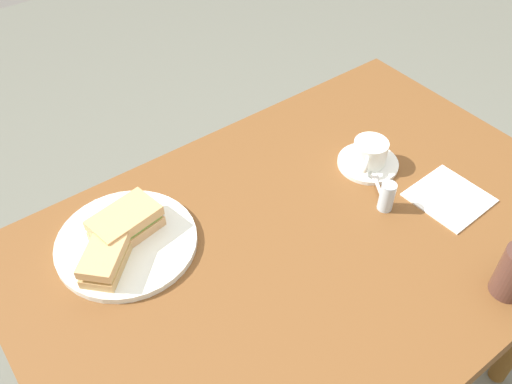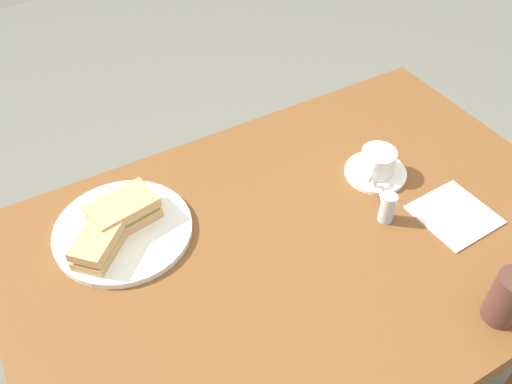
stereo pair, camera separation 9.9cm
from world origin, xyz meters
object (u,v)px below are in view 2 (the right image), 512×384
napkin (454,215)px  salt_shaker (388,208)px  coffee_saucer (375,173)px  spoon (381,193)px  drinking_glass (508,298)px  dining_table (304,260)px  sandwich_front (123,212)px  sandwich_plate (123,230)px  coffee_cup (378,161)px  sandwich_back (102,238)px

napkin → salt_shaker: (-0.13, 0.06, 0.03)m
coffee_saucer → spoon: 0.07m
napkin → drinking_glass: 0.25m
dining_table → sandwich_front: bearing=144.7°
dining_table → napkin: (0.31, -0.11, 0.07)m
napkin → sandwich_plate: bearing=153.9°
coffee_saucer → spoon: spoon is taller
sandwich_front → drinking_glass: size_ratio=1.34×
dining_table → drinking_glass: (0.20, -0.33, 0.13)m
drinking_glass → coffee_saucer: bearing=83.7°
sandwich_plate → salt_shaker: bearing=-26.1°
dining_table → salt_shaker: 0.21m
dining_table → sandwich_plate: sandwich_plate is taller
spoon → salt_shaker: salt_shaker is taller
dining_table → coffee_cup: size_ratio=12.49×
sandwich_plate → drinking_glass: size_ratio=2.59×
coffee_cup → spoon: (-0.04, -0.06, -0.03)m
sandwich_plate → dining_table: bearing=-32.1°
coffee_saucer → coffee_cup: size_ratio=1.47×
sandwich_front → napkin: size_ratio=0.98×
sandwich_back → coffee_saucer: bearing=-8.8°
napkin → salt_shaker: size_ratio=2.17×
sandwich_front → napkin: sandwich_front is taller
sandwich_front → coffee_saucer: (0.55, -0.14, -0.04)m
sandwich_plate → spoon: 0.55m
coffee_cup → napkin: coffee_cup is taller
drinking_glass → coffee_cup: bearing=83.9°
sandwich_back → drinking_glass: size_ratio=1.39×
spoon → drinking_glass: bearing=-91.2°
dining_table → coffee_cup: bearing=18.1°
sandwich_plate → coffee_cup: size_ratio=2.96×
sandwich_plate → sandwich_back: (-0.05, -0.03, 0.03)m
drinking_glass → sandwich_plate: bearing=134.5°
coffee_cup → spoon: bearing=-120.1°
sandwich_back → coffee_cup: coffee_cup is taller
napkin → salt_shaker: bearing=154.3°
sandwich_front → salt_shaker: size_ratio=2.12×
sandwich_back → coffee_cup: 0.61m
spoon → drinking_glass: size_ratio=0.83×
coffee_saucer → napkin: coffee_saucer is taller
sandwich_front → sandwich_back: bearing=-144.2°
sandwich_plate → drinking_glass: drinking_glass is taller
drinking_glass → sandwich_front: bearing=132.8°
napkin → drinking_glass: drinking_glass is taller
sandwich_front → coffee_saucer: size_ratio=1.04×
dining_table → sandwich_plate: bearing=147.9°
sandwich_back → coffee_cup: (0.61, -0.09, 0.00)m
sandwich_plate → salt_shaker: size_ratio=4.10×
salt_shaker → spoon: bearing=59.7°
salt_shaker → napkin: bearing=-25.7°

